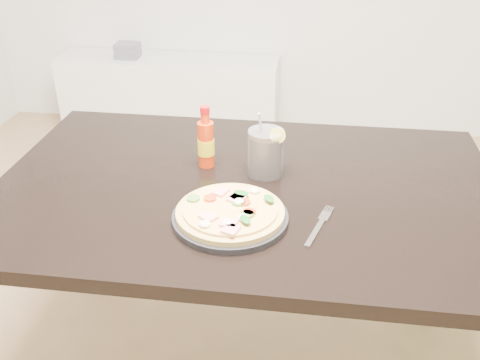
# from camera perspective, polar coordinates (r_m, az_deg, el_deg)

# --- Properties ---
(dining_table) EXTENTS (1.40, 0.90, 0.75)m
(dining_table) POSITION_cam_1_polar(r_m,az_deg,el_deg) (1.53, 0.61, -3.12)
(dining_table) COLOR black
(dining_table) RESTS_ON ground
(plate) EXTENTS (0.29, 0.29, 0.02)m
(plate) POSITION_cam_1_polar(r_m,az_deg,el_deg) (1.33, -1.05, -4.02)
(plate) COLOR black
(plate) RESTS_ON dining_table
(pizza) EXTENTS (0.27, 0.27, 0.03)m
(pizza) POSITION_cam_1_polar(r_m,az_deg,el_deg) (1.32, -1.04, -3.33)
(pizza) COLOR tan
(pizza) RESTS_ON plate
(hot_sauce_bottle) EXTENTS (0.06, 0.06, 0.19)m
(hot_sauce_bottle) POSITION_cam_1_polar(r_m,az_deg,el_deg) (1.56, -3.65, 3.97)
(hot_sauce_bottle) COLOR red
(hot_sauce_bottle) RESTS_ON dining_table
(cola_cup) EXTENTS (0.11, 0.10, 0.19)m
(cola_cup) POSITION_cam_1_polar(r_m,az_deg,el_deg) (1.52, 2.75, 2.84)
(cola_cup) COLOR black
(cola_cup) RESTS_ON dining_table
(fork) EXTENTS (0.07, 0.18, 0.00)m
(fork) POSITION_cam_1_polar(r_m,az_deg,el_deg) (1.33, 8.52, -4.71)
(fork) COLOR silver
(fork) RESTS_ON dining_table
(media_console) EXTENTS (1.40, 0.34, 0.50)m
(media_console) POSITION_cam_1_polar(r_m,az_deg,el_deg) (3.57, -7.46, 8.90)
(media_console) COLOR white
(media_console) RESTS_ON ground
(cd_stack) EXTENTS (0.14, 0.12, 0.09)m
(cd_stack) POSITION_cam_1_polar(r_m,az_deg,el_deg) (3.54, -11.89, 13.38)
(cd_stack) COLOR slate
(cd_stack) RESTS_ON media_console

